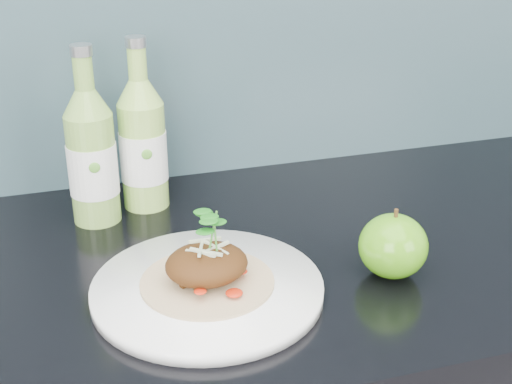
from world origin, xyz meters
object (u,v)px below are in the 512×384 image
cider_bottle_left (92,157)px  cider_bottle_right (143,145)px  green_apple (393,246)px  dinner_plate (207,289)px

cider_bottle_left → cider_bottle_right: 0.08m
green_apple → cider_bottle_right: bearing=131.4°
dinner_plate → green_apple: size_ratio=2.86×
cider_bottle_right → dinner_plate: bearing=-85.3°
cider_bottle_left → cider_bottle_right: size_ratio=1.00×
cider_bottle_right → green_apple: bearing=-49.9°
dinner_plate → cider_bottle_right: bearing=96.0°
dinner_plate → cider_bottle_left: cider_bottle_left is taller
dinner_plate → cider_bottle_right: size_ratio=1.23×
cider_bottle_left → cider_bottle_right: (0.08, 0.03, 0.00)m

